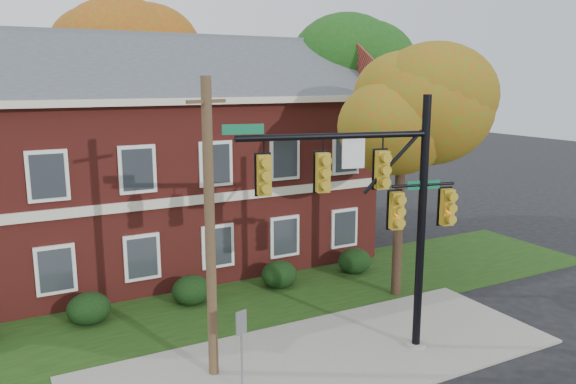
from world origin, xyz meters
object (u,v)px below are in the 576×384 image
tree_near_right (410,115)px  apartment_building (148,150)px  hedge_far_right (354,261)px  sign_post (241,338)px  hedge_center (192,290)px  traffic_signal (379,199)px  tree_right_rear (359,75)px  tree_far_rear (133,62)px  utility_pole (210,231)px  hedge_right (279,274)px  hedge_left (89,308)px

tree_near_right → apartment_building: bearing=131.8°
hedge_far_right → sign_post: sign_post is taller
hedge_center → traffic_signal: traffic_signal is taller
hedge_center → tree_right_rear: 14.94m
tree_right_rear → tree_far_rear: size_ratio=0.92×
tree_far_rear → utility_pole: bearing=-97.5°
apartment_building → traffic_signal: bearing=-72.9°
hedge_right → sign_post: sign_post is taller
utility_pole → sign_post: 2.80m
tree_far_rear → utility_pole: size_ratio=1.45×
hedge_center → hedge_far_right: same height
tree_near_right → traffic_signal: size_ratio=1.15×
apartment_building → hedge_right: apartment_building is taller
hedge_right → tree_near_right: (3.72, -2.83, 6.14)m
tree_right_rear → tree_far_rear: 12.20m
tree_near_right → tree_right_rear: (4.09, 8.95, 1.45)m
hedge_right → tree_far_rear: size_ratio=0.12×
hedge_center → utility_pole: utility_pole is taller
apartment_building → hedge_far_right: (7.00, -5.25, -4.46)m
tree_near_right → utility_pole: size_ratio=1.08×
hedge_left → tree_right_rear: tree_right_rear is taller
hedge_right → hedge_far_right: size_ratio=1.00×
tree_right_rear → tree_far_rear: (-9.97, 6.98, 0.72)m
hedge_left → utility_pole: (2.44, -5.04, 3.51)m
apartment_building → traffic_signal: (3.49, -11.36, -0.35)m
apartment_building → tree_far_rear: (1.34, 7.84, 3.86)m
hedge_far_right → tree_far_rear: tree_far_rear is taller
tree_far_rear → sign_post: size_ratio=5.19×
tree_near_right → tree_far_rear: (-5.88, 15.93, 2.17)m
hedge_center → hedge_far_right: 7.00m
hedge_right → tree_near_right: 7.72m
hedge_right → sign_post: bearing=-124.3°
tree_near_right → traffic_signal: bearing=-138.8°
tree_right_rear → hedge_right: bearing=-142.0°
tree_far_rear → traffic_signal: 19.77m
hedge_far_right → traffic_signal: size_ratio=0.19×
apartment_building → utility_pole: apartment_building is taller
hedge_far_right → hedge_left: bearing=180.0°
hedge_left → tree_near_right: bearing=-14.8°
hedge_center → tree_right_rear: tree_right_rear is taller
apartment_building → hedge_far_right: apartment_building is taller
hedge_left → tree_right_rear: 17.74m
utility_pole → apartment_building: bearing=61.7°
hedge_center → utility_pole: 6.24m
tree_near_right → tree_far_rear: size_ratio=0.74×
traffic_signal → sign_post: bearing=-166.8°
apartment_building → sign_post: apartment_building is taller
apartment_building → tree_right_rear: tree_right_rear is taller
tree_far_rear → utility_pole: tree_far_rear is taller
tree_right_rear → tree_far_rear: bearing=145.0°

